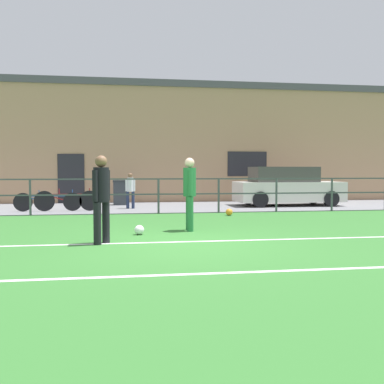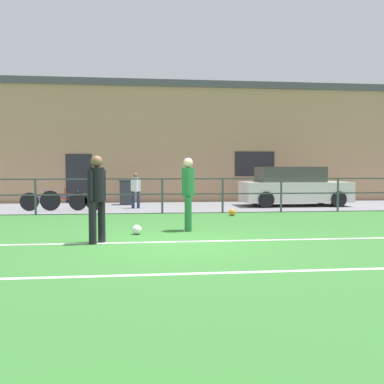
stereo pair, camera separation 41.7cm
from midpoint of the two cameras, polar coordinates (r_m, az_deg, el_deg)
ground at (r=8.67m, az=-2.54°, el=-6.71°), size 60.00×44.00×0.04m
field_line_touchline at (r=8.85m, az=-2.68°, el=-6.37°), size 36.00×0.11×0.00m
field_line_hash at (r=6.19m, az=0.07°, el=-10.38°), size 36.00×0.11×0.00m
pavement_strip at (r=17.08m, az=-5.65°, el=-1.92°), size 48.00×5.00×0.02m
perimeter_fence at (r=14.55m, az=-5.13°, el=0.17°), size 36.07×0.07×1.15m
clubhouse_facade at (r=20.76m, az=-6.25°, el=6.29°), size 28.00×2.56×5.34m
player_goalkeeper at (r=8.74m, az=-12.84°, el=-0.22°), size 0.32×0.39×1.70m
player_striker at (r=10.37m, az=-1.47°, el=0.33°), size 0.30×0.47×1.70m
soccer_ball_match at (r=9.89m, az=-7.95°, el=-4.82°), size 0.21×0.21×0.21m
soccer_ball_spare at (r=13.93m, az=3.91°, el=-2.57°), size 0.22×0.22×0.22m
spectator_child at (r=16.36m, az=-8.61°, el=0.47°), size 0.35×0.23×1.30m
parked_car_red at (r=17.93m, az=11.35°, el=0.61°), size 4.12×1.85×1.52m
bicycle_parked_0 at (r=15.88m, az=-16.40°, el=-1.04°), size 2.19×0.04×0.78m
bicycle_parked_1 at (r=15.97m, az=-18.66°, el=-1.16°), size 2.25×0.04×0.73m
trash_bin_0 at (r=18.17m, az=-9.74°, el=-0.04°), size 0.61×0.52×0.99m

